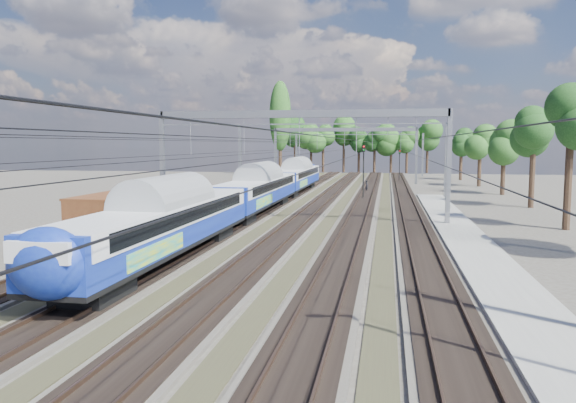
% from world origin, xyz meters
% --- Properties ---
extents(ground, '(220.00, 220.00, 0.00)m').
position_xyz_m(ground, '(0.00, 0.00, 0.00)').
color(ground, '#47423A').
rests_on(ground, ground).
extents(track_bed, '(21.00, 130.00, 0.34)m').
position_xyz_m(track_bed, '(-0.00, 45.00, 0.10)').
color(track_bed, '#47423A').
rests_on(track_bed, ground).
extents(platform, '(3.00, 70.00, 0.30)m').
position_xyz_m(platform, '(12.00, 20.00, 0.15)').
color(platform, gray).
rests_on(platform, ground).
extents(catenary, '(25.65, 130.00, 9.00)m').
position_xyz_m(catenary, '(0.33, 52.69, 6.40)').
color(catenary, gray).
rests_on(catenary, ground).
extents(tree_belt, '(39.13, 98.37, 12.09)m').
position_xyz_m(tree_belt, '(6.91, 89.94, 8.46)').
color(tree_belt, black).
rests_on(tree_belt, ground).
extents(poplar, '(4.40, 4.40, 19.04)m').
position_xyz_m(poplar, '(-14.50, 98.00, 11.89)').
color(poplar, black).
rests_on(poplar, ground).
extents(emu_train, '(3.12, 65.87, 4.56)m').
position_xyz_m(emu_train, '(-4.50, 34.99, 2.68)').
color(emu_train, black).
rests_on(emu_train, ground).
extents(freight_boxcar, '(2.63, 12.69, 3.27)m').
position_xyz_m(freight_boxcar, '(-9.00, 19.41, 2.00)').
color(freight_boxcar, black).
rests_on(freight_boxcar, ground).
extents(worker, '(0.40, 0.59, 1.58)m').
position_xyz_m(worker, '(4.31, 60.48, 0.79)').
color(worker, black).
rests_on(worker, ground).
extents(signal_near, '(0.38, 0.35, 6.21)m').
position_xyz_m(signal_near, '(4.22, 50.98, 3.93)').
color(signal_near, black).
rests_on(signal_near, ground).
extents(signal_far, '(0.34, 0.31, 5.35)m').
position_xyz_m(signal_far, '(8.96, 82.61, 3.39)').
color(signal_far, black).
rests_on(signal_far, ground).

